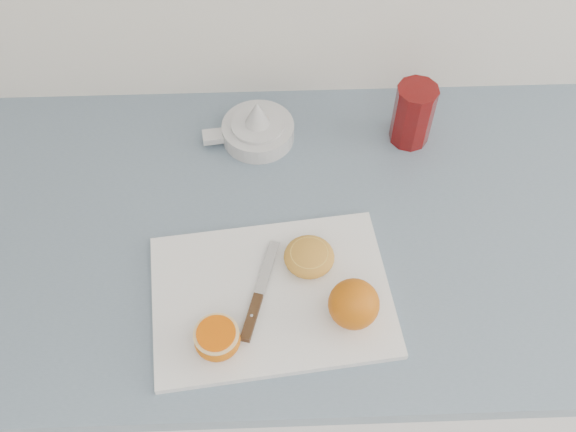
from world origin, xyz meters
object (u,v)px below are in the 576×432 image
at_px(cutting_board, 272,296).
at_px(red_tumbler, 413,116).
at_px(citrus_juicer, 257,129).
at_px(half_orange, 217,339).
at_px(counter, 340,338).

bearing_deg(cutting_board, red_tumbler, 51.52).
bearing_deg(citrus_juicer, red_tumbler, -1.95).
height_order(cutting_board, citrus_juicer, citrus_juicer).
height_order(cutting_board, half_orange, half_orange).
xyz_separation_m(counter, citrus_juicer, (-0.16, 0.18, 0.47)).
bearing_deg(citrus_juicer, counter, -48.73).
bearing_deg(citrus_juicer, cutting_board, -86.69).
relative_size(counter, red_tumbler, 22.52).
xyz_separation_m(cutting_board, red_tumbler, (0.25, 0.31, 0.05)).
distance_m(counter, red_tumbler, 0.54).
xyz_separation_m(citrus_juicer, red_tumbler, (0.27, -0.01, 0.03)).
bearing_deg(cutting_board, half_orange, -133.71).
relative_size(counter, citrus_juicer, 16.12).
height_order(counter, red_tumbler, red_tumbler).
distance_m(cutting_board, red_tumbler, 0.40).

